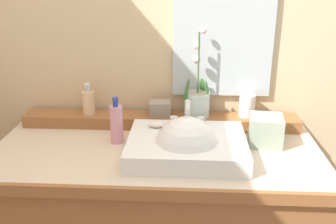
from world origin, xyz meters
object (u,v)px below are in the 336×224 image
(potted_plant, at_px, (197,100))
(soap_dispenser, at_px, (88,102))
(tumbler_cup, at_px, (247,105))
(trinket_box, at_px, (161,109))
(lotion_bottle, at_px, (116,123))
(sink_basin, at_px, (187,147))
(tissue_box, at_px, (266,130))
(soap_bar, at_px, (157,124))

(potted_plant, distance_m, soap_dispenser, 0.49)
(tumbler_cup, relative_size, trinket_box, 1.07)
(lotion_bottle, bearing_deg, potted_plant, 27.77)
(soap_dispenser, xyz_separation_m, lotion_bottle, (0.16, -0.18, -0.03))
(sink_basin, relative_size, soap_dispenser, 3.14)
(lotion_bottle, bearing_deg, tumbler_cup, 19.22)
(lotion_bottle, bearing_deg, soap_dispenser, 132.02)
(sink_basin, distance_m, soap_dispenser, 0.54)
(potted_plant, relative_size, tissue_box, 2.99)
(sink_basin, bearing_deg, soap_bar, 139.02)
(soap_bar, relative_size, lotion_bottle, 0.36)
(trinket_box, bearing_deg, sink_basin, -71.15)
(tumbler_cup, relative_size, lotion_bottle, 0.51)
(potted_plant, height_order, trinket_box, potted_plant)
(sink_basin, distance_m, tissue_box, 0.34)
(lotion_bottle, bearing_deg, tissue_box, 1.67)
(potted_plant, distance_m, tumbler_cup, 0.22)
(trinket_box, relative_size, lotion_bottle, 0.48)
(soap_dispenser, bearing_deg, tissue_box, -11.66)
(sink_basin, xyz_separation_m, trinket_box, (-0.12, 0.28, 0.05))
(soap_dispenser, bearing_deg, lotion_bottle, -47.98)
(tumbler_cup, xyz_separation_m, lotion_bottle, (-0.55, -0.19, -0.02))
(sink_basin, height_order, potted_plant, potted_plant)
(potted_plant, distance_m, tissue_box, 0.33)
(tissue_box, bearing_deg, trinket_box, 160.44)
(lotion_bottle, bearing_deg, trinket_box, 45.57)
(tissue_box, bearing_deg, soap_bar, -178.04)
(tumbler_cup, bearing_deg, trinket_box, -177.11)
(potted_plant, bearing_deg, lotion_bottle, -152.23)
(potted_plant, relative_size, soap_dispenser, 2.70)
(potted_plant, relative_size, lotion_bottle, 1.98)
(sink_basin, bearing_deg, soap_dispenser, 147.83)
(tumbler_cup, bearing_deg, soap_bar, -153.92)
(soap_dispenser, distance_m, trinket_box, 0.33)
(sink_basin, xyz_separation_m, tissue_box, (0.32, 0.12, 0.03))
(tissue_box, bearing_deg, lotion_bottle, -178.33)
(potted_plant, xyz_separation_m, trinket_box, (-0.16, -0.00, -0.04))
(soap_bar, distance_m, potted_plant, 0.25)
(tumbler_cup, height_order, trinket_box, tumbler_cup)
(soap_bar, distance_m, tissue_box, 0.45)
(soap_bar, height_order, tumbler_cup, tumbler_cup)
(potted_plant, height_order, tissue_box, potted_plant)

